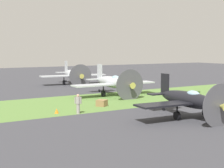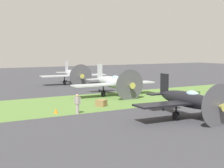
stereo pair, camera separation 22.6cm
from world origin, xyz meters
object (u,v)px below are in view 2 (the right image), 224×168
object	(u,v)px
ground_crew_chief	(77,103)
fuel_drum	(197,95)
supply_crate	(101,103)
airplane_wingman	(114,82)
runway_marker_cone	(56,111)
airplane_trail	(73,74)
airplane_lead	(188,100)

from	to	relation	value
ground_crew_chief	fuel_drum	xyz separation A→B (m)	(-15.28, -0.98, -0.46)
supply_crate	airplane_wingman	bearing A→B (deg)	-129.68
airplane_wingman	runway_marker_cone	xyz separation A→B (m)	(10.03, 7.04, -1.38)
airplane_trail	supply_crate	world-z (taller)	airplane_trail
airplane_lead	airplane_wingman	bearing A→B (deg)	-91.44
fuel_drum	runway_marker_cone	world-z (taller)	fuel_drum
supply_crate	ground_crew_chief	bearing A→B (deg)	32.21
airplane_trail	supply_crate	size ratio (longest dim) A/B	11.86
airplane_wingman	fuel_drum	xyz separation A→B (m)	(-6.81, 7.16, -1.15)
airplane_wingman	supply_crate	size ratio (longest dim) A/B	11.88
supply_crate	runway_marker_cone	size ratio (longest dim) A/B	2.05
airplane_trail	runway_marker_cone	bearing A→B (deg)	68.13
airplane_trail	ground_crew_chief	xyz separation A→B (m)	(9.44, 22.43, -0.67)
airplane_wingman	fuel_drum	distance (m)	9.95
ground_crew_chief	runway_marker_cone	xyz separation A→B (m)	(1.56, -1.10, -0.69)
airplane_wingman	fuel_drum	size ratio (longest dim) A/B	11.88
airplane_wingman	ground_crew_chief	size ratio (longest dim) A/B	6.18
airplane_lead	airplane_trail	bearing A→B (deg)	-90.73
airplane_lead	ground_crew_chief	world-z (taller)	airplane_lead
airplane_wingman	ground_crew_chief	xyz separation A→B (m)	(8.48, 8.14, -0.69)
ground_crew_chief	airplane_trail	bearing A→B (deg)	109.28
fuel_drum	supply_crate	xyz separation A→B (m)	(11.67, -1.30, -0.13)
fuel_drum	supply_crate	distance (m)	11.74
airplane_trail	supply_crate	distance (m)	21.02
runway_marker_cone	fuel_drum	bearing A→B (deg)	179.57
fuel_drum	runway_marker_cone	size ratio (longest dim) A/B	2.05
fuel_drum	airplane_trail	bearing A→B (deg)	-74.77
runway_marker_cone	airplane_lead	bearing A→B (deg)	140.35
airplane_trail	fuel_drum	bearing A→B (deg)	110.64
airplane_lead	ground_crew_chief	bearing A→B (deg)	-36.69
ground_crew_chief	fuel_drum	world-z (taller)	ground_crew_chief
airplane_wingman	runway_marker_cone	distance (m)	12.33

